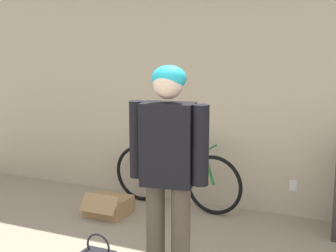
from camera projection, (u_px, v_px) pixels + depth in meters
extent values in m
cube|color=beige|center=(247.00, 97.00, 5.20)|extent=(8.00, 0.06, 2.60)
cube|color=white|center=(293.00, 186.00, 5.12)|extent=(0.08, 0.01, 0.12)
cylinder|color=#4C4238|center=(156.00, 234.00, 3.65)|extent=(0.15, 0.15, 0.83)
cylinder|color=#4C4238|center=(181.00, 239.00, 3.56)|extent=(0.15, 0.15, 0.83)
cube|color=black|center=(168.00, 144.00, 3.48)|extent=(0.42, 0.29, 0.62)
cylinder|color=black|center=(138.00, 139.00, 3.58)|extent=(0.13, 0.13, 0.59)
cylinder|color=black|center=(200.00, 145.00, 3.37)|extent=(0.13, 0.13, 0.59)
sphere|color=beige|center=(168.00, 84.00, 3.40)|extent=(0.23, 0.23, 0.23)
ellipsoid|color=#23B7CC|center=(169.00, 78.00, 3.41)|extent=(0.26, 0.24, 0.19)
torus|color=black|center=(140.00, 173.00, 5.64)|extent=(0.68, 0.10, 0.67)
torus|color=black|center=(214.00, 185.00, 5.18)|extent=(0.68, 0.10, 0.67)
cylinder|color=#237A38|center=(153.00, 177.00, 5.56)|extent=(0.38, 0.07, 0.08)
cylinder|color=#237A38|center=(149.00, 160.00, 5.55)|extent=(0.30, 0.06, 0.37)
cylinder|color=#237A38|center=(163.00, 164.00, 5.46)|extent=(0.13, 0.05, 0.41)
cylinder|color=#237A38|center=(185.00, 168.00, 5.32)|extent=(0.51, 0.09, 0.42)
cylinder|color=#237A38|center=(181.00, 151.00, 5.31)|extent=(0.58, 0.09, 0.05)
cylinder|color=#237A38|center=(209.00, 170.00, 5.17)|extent=(0.15, 0.05, 0.35)
cylinder|color=#237A38|center=(206.00, 152.00, 5.16)|extent=(0.07, 0.04, 0.08)
cylinder|color=#237A38|center=(208.00, 149.00, 5.14)|extent=(0.06, 0.46, 0.02)
ellipsoid|color=black|center=(159.00, 145.00, 5.45)|extent=(0.23, 0.10, 0.05)
torus|color=black|center=(98.00, 246.00, 3.66)|extent=(0.21, 0.02, 0.21)
cube|color=tan|center=(109.00, 206.00, 5.22)|extent=(0.45, 0.39, 0.19)
cube|color=tan|center=(99.00, 204.00, 5.03)|extent=(0.42, 0.14, 0.17)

